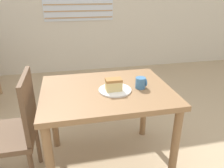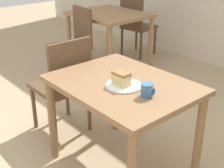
# 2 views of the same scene
# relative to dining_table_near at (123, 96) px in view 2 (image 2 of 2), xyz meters

# --- Properties ---
(dining_table_near) EXTENTS (0.99, 0.76, 0.72)m
(dining_table_near) POSITION_rel_dining_table_near_xyz_m (0.00, 0.00, 0.00)
(dining_table_near) COLOR olive
(dining_table_near) RESTS_ON ground_plane
(dining_table_far) EXTENTS (0.99, 0.82, 0.76)m
(dining_table_far) POSITION_rel_dining_table_near_xyz_m (-1.73, 1.34, 0.03)
(dining_table_far) COLOR #9E754C
(dining_table_far) RESTS_ON ground_plane
(chair_near_window) EXTENTS (0.42, 0.42, 0.90)m
(chair_near_window) POSITION_rel_dining_table_near_xyz_m (-0.70, -0.05, -0.12)
(chair_near_window) COLOR brown
(chair_near_window) RESTS_ON ground_plane
(chair_far_corner) EXTENTS (0.46, 0.46, 0.90)m
(chair_far_corner) POSITION_rel_dining_table_near_xyz_m (-1.68, 0.73, -0.12)
(chair_far_corner) COLOR brown
(chair_far_corner) RESTS_ON ground_plane
(chair_far_opposite) EXTENTS (0.48, 0.48, 0.90)m
(chair_far_opposite) POSITION_rel_dining_table_near_xyz_m (-1.83, 1.96, -0.12)
(chair_far_opposite) COLOR brown
(chair_far_opposite) RESTS_ON ground_plane
(plate) EXTENTS (0.25, 0.25, 0.01)m
(plate) POSITION_rel_dining_table_near_xyz_m (0.06, -0.04, 0.11)
(plate) COLOR white
(plate) RESTS_ON dining_table_near
(cake_slice) EXTENTS (0.12, 0.08, 0.09)m
(cake_slice) POSITION_rel_dining_table_near_xyz_m (0.04, -0.05, 0.17)
(cake_slice) COLOR #E0C67F
(cake_slice) RESTS_ON plate
(coffee_mug) EXTENTS (0.09, 0.08, 0.09)m
(coffee_mug) POSITION_rel_dining_table_near_xyz_m (0.26, -0.03, 0.15)
(coffee_mug) COLOR teal
(coffee_mug) RESTS_ON dining_table_near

